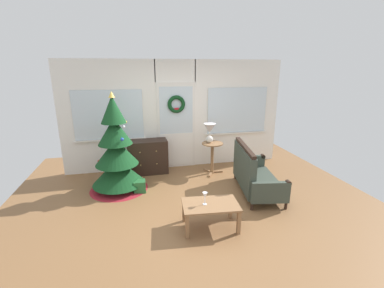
% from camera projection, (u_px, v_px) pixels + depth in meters
% --- Properties ---
extents(ground_plane, '(6.76, 6.76, 0.00)m').
position_uv_depth(ground_plane, '(196.00, 207.00, 4.65)').
color(ground_plane, brown).
extents(back_wall_with_door, '(5.20, 0.19, 2.55)m').
position_uv_depth(back_wall_with_door, '(176.00, 115.00, 6.24)').
color(back_wall_with_door, white).
rests_on(back_wall_with_door, ground).
extents(christmas_tree, '(1.15, 1.15, 1.96)m').
position_uv_depth(christmas_tree, '(117.00, 156.00, 5.16)').
color(christmas_tree, '#4C331E').
rests_on(christmas_tree, ground).
extents(dresser_cabinet, '(0.91, 0.46, 0.78)m').
position_uv_depth(dresser_cabinet, '(148.00, 157.00, 6.07)').
color(dresser_cabinet, black).
rests_on(dresser_cabinet, ground).
extents(settee_sofa, '(0.92, 1.56, 0.96)m').
position_uv_depth(settee_sofa, '(253.00, 174.00, 5.11)').
color(settee_sofa, black).
rests_on(settee_sofa, ground).
extents(side_table, '(0.50, 0.48, 0.73)m').
position_uv_depth(side_table, '(212.00, 152.00, 6.00)').
color(side_table, '#8E6642').
rests_on(side_table, ground).
extents(table_lamp, '(0.28, 0.28, 0.44)m').
position_uv_depth(table_lamp, '(210.00, 130.00, 5.89)').
color(table_lamp, silver).
rests_on(table_lamp, side_table).
extents(coffee_table, '(0.88, 0.59, 0.40)m').
position_uv_depth(coffee_table, '(210.00, 207.00, 3.97)').
color(coffee_table, '#8E6642').
rests_on(coffee_table, ground).
extents(wine_glass, '(0.08, 0.08, 0.20)m').
position_uv_depth(wine_glass, '(205.00, 196.00, 3.90)').
color(wine_glass, silver).
rests_on(wine_glass, coffee_table).
extents(gift_box, '(0.23, 0.21, 0.23)m').
position_uv_depth(gift_box, '(140.00, 186.00, 5.20)').
color(gift_box, '#266633').
rests_on(gift_box, ground).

